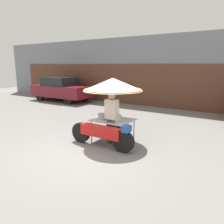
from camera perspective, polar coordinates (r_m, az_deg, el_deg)
The scene contains 6 objects.
ground_plane at distance 6.18m, azimuth -5.88°, elevation -10.28°, with size 36.00×36.00×0.00m, color slate.
shopfront_building at distance 13.19m, azimuth 17.28°, elevation 10.02°, with size 28.00×2.06×3.97m.
vendor_motorcycle_cart at distance 6.59m, azimuth -0.10°, elevation 4.88°, with size 2.14×1.80×1.97m.
vendor_person at distance 6.49m, azimuth -0.08°, elevation -0.97°, with size 0.38×0.22×1.57m.
parked_car at distance 14.88m, azimuth -13.08°, elevation 5.91°, with size 4.17×1.78×1.56m.
potted_plant at distance 17.30m, azimuth -16.34°, elevation 5.85°, with size 0.83×0.83×1.02m.
Camera 1 is at (3.61, -4.43, 2.36)m, focal length 35.00 mm.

